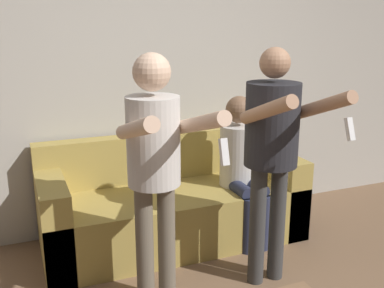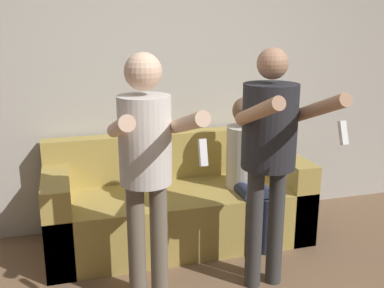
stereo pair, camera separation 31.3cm
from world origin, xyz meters
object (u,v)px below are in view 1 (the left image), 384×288
Objects in this scene: person_standing_left at (155,157)px; couch at (173,206)px; person_standing_right at (273,140)px; person_seated at (241,162)px.

couch is at bearing 64.55° from person_standing_left.
couch is 1.16m from person_standing_left.
person_standing_right is 1.35× the size of person_seated.
person_standing_left is 0.99× the size of person_standing_right.
person_standing_right is at bearing 0.56° from person_standing_left.
person_standing_left is (-0.40, -0.84, 0.70)m from couch.
person_standing_right is (0.40, -0.83, 0.72)m from couch.
person_seated is (0.54, -0.17, 0.36)m from couch.
person_standing_left is at bearing -115.45° from couch.
person_seated is (0.14, 0.66, -0.36)m from person_standing_right.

